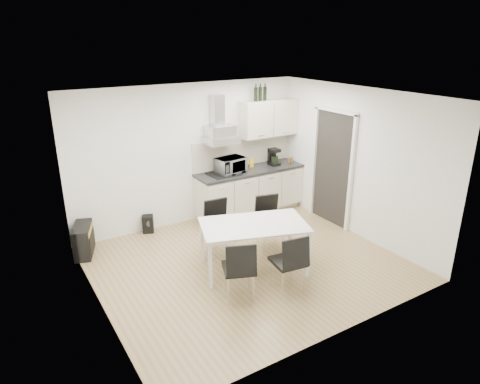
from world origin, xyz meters
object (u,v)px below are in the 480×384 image
object	(u,v)px
dining_table	(254,228)
floor_speaker	(148,224)
kitchenette	(251,173)
chair_far_right	(270,223)
chair_near_right	(288,262)
guitar_amp	(83,240)
chair_near_left	(239,269)
chair_far_left	(221,228)

from	to	relation	value
dining_table	floor_speaker	xyz separation A→B (m)	(-0.92, 2.08, -0.52)
kitchenette	chair_far_right	bearing A→B (deg)	-110.72
chair_near_right	guitar_amp	distance (m)	3.38
chair_near_right	guitar_amp	xyz separation A→B (m)	(-2.18, 2.57, -0.18)
dining_table	chair_near_left	distance (m)	0.84
chair_far_left	chair_near_left	xyz separation A→B (m)	(-0.43, -1.27, 0.00)
dining_table	chair_far_right	distance (m)	0.82
kitchenette	chair_far_left	xyz separation A→B (m)	(-1.35, -1.19, -0.39)
kitchenette	chair_far_left	world-z (taller)	kitchenette
guitar_amp	chair_near_right	bearing A→B (deg)	-29.70
dining_table	kitchenette	bearing A→B (deg)	76.71
dining_table	chair_near_right	size ratio (longest dim) A/B	2.00
chair_far_left	floor_speaker	size ratio (longest dim) A/B	2.72
chair_far_left	chair_near_left	bearing A→B (deg)	75.36
chair_near_right	guitar_amp	size ratio (longest dim) A/B	1.33
dining_table	chair_near_left	world-z (taller)	chair_near_left
dining_table	floor_speaker	world-z (taller)	dining_table
floor_speaker	chair_near_right	bearing A→B (deg)	-47.40
kitchenette	chair_far_right	xyz separation A→B (m)	(-0.55, -1.46, -0.39)
floor_speaker	chair_near_left	bearing A→B (deg)	-59.77
chair_near_right	chair_far_left	bearing A→B (deg)	107.20
dining_table	guitar_amp	xyz separation A→B (m)	(-2.10, 1.83, -0.42)
guitar_amp	kitchenette	bearing A→B (deg)	21.48
chair_near_right	floor_speaker	bearing A→B (deg)	117.31
floor_speaker	dining_table	bearing A→B (deg)	-43.08
chair_near_right	floor_speaker	distance (m)	3.01
dining_table	floor_speaker	size ratio (longest dim) A/B	5.44
chair_far_left	chair_near_right	xyz separation A→B (m)	(0.24, -1.47, 0.00)
chair_near_left	chair_near_right	distance (m)	0.70
floor_speaker	chair_far_left	bearing A→B (deg)	-37.72
chair_far_right	guitar_amp	xyz separation A→B (m)	(-2.74, 1.38, -0.18)
kitchenette	floor_speaker	distance (m)	2.22
dining_table	chair_near_right	xyz separation A→B (m)	(0.08, -0.74, -0.24)
kitchenette	guitar_amp	xyz separation A→B (m)	(-3.29, -0.08, -0.57)
chair_near_left	chair_far_left	bearing A→B (deg)	93.46
floor_speaker	kitchenette	bearing A→B (deg)	18.59
chair_far_left	floor_speaker	bearing A→B (deg)	-56.73
chair_near_left	chair_near_right	world-z (taller)	same
chair_far_left	guitar_amp	bearing A→B (deg)	-25.65
chair_near_left	chair_near_right	size ratio (longest dim) A/B	1.00
chair_far_right	chair_near_right	distance (m)	1.32
chair_near_right	dining_table	bearing A→B (deg)	103.98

